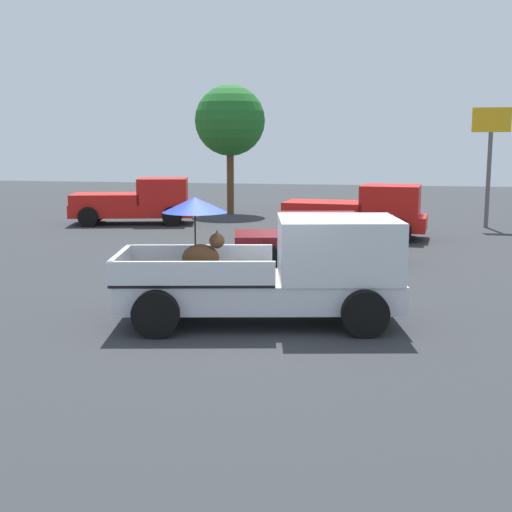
% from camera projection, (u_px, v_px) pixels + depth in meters
% --- Properties ---
extents(ground_plane, '(80.00, 80.00, 0.00)m').
position_uv_depth(ground_plane, '(260.00, 322.00, 12.48)').
color(ground_plane, '#2D3033').
extents(pickup_truck_main, '(5.32, 3.07, 2.24)m').
position_uv_depth(pickup_truck_main, '(284.00, 269.00, 12.34)').
color(pickup_truck_main, black).
rests_on(pickup_truck_main, ground).
extents(pickup_truck_red, '(4.93, 2.47, 1.80)m').
position_uv_depth(pickup_truck_red, '(360.00, 212.00, 23.22)').
color(pickup_truck_red, black).
rests_on(pickup_truck_red, ground).
extents(pickup_truck_far, '(5.10, 3.09, 1.80)m').
position_uv_depth(pickup_truck_far, '(138.00, 202.00, 27.15)').
color(pickup_truck_far, black).
rests_on(pickup_truck_far, ground).
extents(parked_sedan_near, '(4.58, 2.66, 1.33)m').
position_uv_depth(parked_sedan_near, '(316.00, 235.00, 18.42)').
color(parked_sedan_near, black).
rests_on(parked_sedan_near, ground).
extents(motel_sign, '(1.40, 0.16, 4.47)m').
position_uv_depth(motel_sign, '(490.00, 143.00, 25.58)').
color(motel_sign, '#59595B').
rests_on(motel_sign, ground).
extents(tree_by_lot, '(3.13, 3.13, 5.72)m').
position_uv_depth(tree_by_lot, '(230.00, 121.00, 30.53)').
color(tree_by_lot, brown).
rests_on(tree_by_lot, ground).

